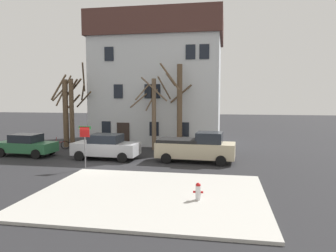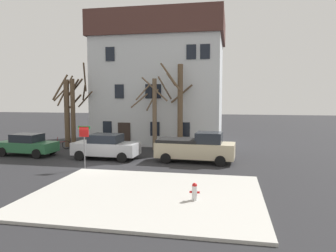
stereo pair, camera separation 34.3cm
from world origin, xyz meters
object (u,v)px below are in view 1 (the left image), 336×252
building_main (160,79)px  car_green_sedan (26,145)px  tree_bare_mid (72,108)px  tree_bare_far (153,110)px  tree_bare_end (179,105)px  pickup_truck_beige (196,148)px  tree_bare_near (66,110)px  bicycle_leaning (59,145)px  car_silver_sedan (106,147)px  street_sign_pole (85,139)px  fire_hydrant (198,191)px

building_main → car_green_sedan: bearing=-129.8°
tree_bare_mid → tree_bare_far: bearing=-2.1°
tree_bare_end → pickup_truck_beige: bearing=-67.8°
tree_bare_end → car_green_sedan: 11.94m
tree_bare_near → bicycle_leaning: 3.24m
tree_bare_far → tree_bare_end: size_ratio=0.84×
car_silver_sedan → street_sign_pole: size_ratio=1.77×
pickup_truck_beige → bicycle_leaning: size_ratio=3.08×
building_main → tree_bare_mid: bearing=-142.6°
tree_bare_near → tree_bare_end: tree_bare_end is taller
building_main → tree_bare_near: size_ratio=1.89×
tree_bare_end → tree_bare_near: bearing=178.8°
building_main → tree_bare_end: 6.39m
car_green_sedan → bicycle_leaning: bearing=74.1°
tree_bare_far → street_sign_pole: bearing=-107.0°
tree_bare_mid → car_silver_sedan: tree_bare_mid is taller
tree_bare_end → car_silver_sedan: bearing=-134.8°
building_main → pickup_truck_beige: (4.41, -9.76, -5.04)m
fire_hydrant → bicycle_leaning: size_ratio=0.42×
tree_bare_mid → bicycle_leaning: (-0.53, -1.53, -3.01)m
tree_bare_mid → pickup_truck_beige: 12.28m
building_main → fire_hydrant: 19.54m
building_main → street_sign_pole: size_ratio=4.57×
car_green_sedan → pickup_truck_beige: (12.52, -0.02, 0.17)m
car_green_sedan → fire_hydrant: car_green_sedan is taller
tree_bare_far → street_sign_pole: size_ratio=2.26×
building_main → tree_bare_mid: 8.84m
tree_bare_end → fire_hydrant: bearing=-78.3°
pickup_truck_beige → car_green_sedan: bearing=179.9°
bicycle_leaning → tree_bare_mid: bearing=71.0°
tree_bare_near → tree_bare_mid: size_ratio=0.88×
tree_bare_near → tree_bare_far: size_ratio=1.07×
pickup_truck_beige → bicycle_leaning: pickup_truck_beige is taller
building_main → tree_bare_mid: size_ratio=1.67×
tree_bare_near → tree_bare_far: bearing=-1.9°
tree_bare_mid → pickup_truck_beige: (11.12, -4.64, -2.41)m
building_main → fire_hydrant: bearing=-73.8°
tree_bare_near → tree_bare_mid: tree_bare_mid is taller
tree_bare_mid → car_silver_sedan: 7.22m
tree_bare_mid → fire_hydrant: tree_bare_mid is taller
street_sign_pole → building_main: bearing=81.8°
tree_bare_far → car_green_sedan: size_ratio=1.35×
pickup_truck_beige → fire_hydrant: 8.29m
tree_bare_mid → tree_bare_far: size_ratio=1.21×
tree_bare_near → car_silver_sedan: size_ratio=1.36×
fire_hydrant → bicycle_leaning: 16.85m
tree_bare_near → tree_bare_mid: bearing=0.9°
tree_bare_end → car_silver_sedan: 6.97m
building_main → tree_bare_far: bearing=-84.7°
car_green_sedan → pickup_truck_beige: bearing=-0.1°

